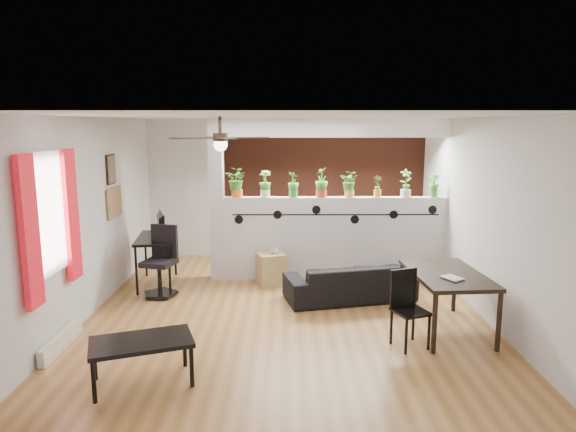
{
  "coord_description": "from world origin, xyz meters",
  "views": [
    {
      "loc": [
        0.02,
        -6.67,
        2.5
      ],
      "look_at": [
        0.04,
        0.6,
        1.2
      ],
      "focal_mm": 32.0,
      "sensor_mm": 36.0,
      "label": 1
    }
  ],
  "objects_px": {
    "potted_plant_5": "(378,185)",
    "potted_plant_6": "(406,182)",
    "cube_shelf": "(271,269)",
    "computer_desk": "(156,241)",
    "potted_plant_1": "(265,183)",
    "folding_chair": "(407,301)",
    "potted_plant_7": "(434,185)",
    "office_chair": "(161,266)",
    "cup": "(274,251)",
    "sofa": "(350,282)",
    "potted_plant_0": "(237,181)",
    "dining_table": "(447,279)",
    "ceiling_fan": "(220,140)",
    "potted_plant_3": "(321,181)",
    "coffee_table": "(141,345)",
    "potted_plant_4": "(350,183)",
    "potted_plant_2": "(293,184)"
  },
  "relations": [
    {
      "from": "potted_plant_5",
      "to": "potted_plant_6",
      "type": "xyz_separation_m",
      "value": [
        0.45,
        0.0,
        0.05
      ]
    },
    {
      "from": "cube_shelf",
      "to": "computer_desk",
      "type": "xyz_separation_m",
      "value": [
        -1.8,
        0.0,
        0.45
      ]
    },
    {
      "from": "potted_plant_1",
      "to": "folding_chair",
      "type": "bearing_deg",
      "value": -56.59
    },
    {
      "from": "potted_plant_7",
      "to": "folding_chair",
      "type": "distance_m",
      "value": 2.97
    },
    {
      "from": "computer_desk",
      "to": "office_chair",
      "type": "bearing_deg",
      "value": -69.44
    },
    {
      "from": "potted_plant_5",
      "to": "cup",
      "type": "bearing_deg",
      "value": -168.41
    },
    {
      "from": "potted_plant_6",
      "to": "cup",
      "type": "height_order",
      "value": "potted_plant_6"
    },
    {
      "from": "sofa",
      "to": "folding_chair",
      "type": "xyz_separation_m",
      "value": [
        0.46,
        -1.55,
        0.26
      ]
    },
    {
      "from": "potted_plant_0",
      "to": "folding_chair",
      "type": "xyz_separation_m",
      "value": [
        2.17,
        -2.6,
        -1.09
      ]
    },
    {
      "from": "dining_table",
      "to": "computer_desk",
      "type": "bearing_deg",
      "value": 155.25
    },
    {
      "from": "potted_plant_7",
      "to": "ceiling_fan",
      "type": "bearing_deg",
      "value": -150.49
    },
    {
      "from": "potted_plant_6",
      "to": "sofa",
      "type": "height_order",
      "value": "potted_plant_6"
    },
    {
      "from": "potted_plant_3",
      "to": "coffee_table",
      "type": "bearing_deg",
      "value": -119.35
    },
    {
      "from": "potted_plant_1",
      "to": "office_chair",
      "type": "xyz_separation_m",
      "value": [
        -1.51,
        -0.86,
        -1.13
      ]
    },
    {
      "from": "dining_table",
      "to": "potted_plant_6",
      "type": "bearing_deg",
      "value": 90.92
    },
    {
      "from": "potted_plant_6",
      "to": "cube_shelf",
      "type": "height_order",
      "value": "potted_plant_6"
    },
    {
      "from": "potted_plant_5",
      "to": "office_chair",
      "type": "height_order",
      "value": "potted_plant_5"
    },
    {
      "from": "potted_plant_3",
      "to": "potted_plant_4",
      "type": "height_order",
      "value": "potted_plant_3"
    },
    {
      "from": "potted_plant_3",
      "to": "dining_table",
      "type": "xyz_separation_m",
      "value": [
        1.39,
        -2.18,
        -0.95
      ]
    },
    {
      "from": "ceiling_fan",
      "to": "potted_plant_0",
      "type": "xyz_separation_m",
      "value": [
        0.02,
        1.8,
        -0.71
      ]
    },
    {
      "from": "folding_chair",
      "to": "cup",
      "type": "bearing_deg",
      "value": 124.73
    },
    {
      "from": "sofa",
      "to": "folding_chair",
      "type": "height_order",
      "value": "folding_chair"
    },
    {
      "from": "potted_plant_2",
      "to": "cube_shelf",
      "type": "xyz_separation_m",
      "value": [
        -0.35,
        -0.34,
        -1.32
      ]
    },
    {
      "from": "potted_plant_0",
      "to": "folding_chair",
      "type": "height_order",
      "value": "potted_plant_0"
    },
    {
      "from": "potted_plant_1",
      "to": "office_chair",
      "type": "relative_size",
      "value": 0.42
    },
    {
      "from": "potted_plant_4",
      "to": "potted_plant_5",
      "type": "height_order",
      "value": "potted_plant_4"
    },
    {
      "from": "folding_chair",
      "to": "office_chair",
      "type": "bearing_deg",
      "value": 151.62
    },
    {
      "from": "ceiling_fan",
      "to": "dining_table",
      "type": "height_order",
      "value": "ceiling_fan"
    },
    {
      "from": "folding_chair",
      "to": "coffee_table",
      "type": "xyz_separation_m",
      "value": [
        -2.78,
        -0.9,
        -0.12
      ]
    },
    {
      "from": "potted_plant_5",
      "to": "cube_shelf",
      "type": "relative_size",
      "value": 0.72
    },
    {
      "from": "ceiling_fan",
      "to": "potted_plant_0",
      "type": "relative_size",
      "value": 2.46
    },
    {
      "from": "cube_shelf",
      "to": "ceiling_fan",
      "type": "bearing_deg",
      "value": -130.61
    },
    {
      "from": "potted_plant_1",
      "to": "potted_plant_5",
      "type": "bearing_deg",
      "value": 0.0
    },
    {
      "from": "potted_plant_0",
      "to": "potted_plant_6",
      "type": "bearing_deg",
      "value": 0.0
    },
    {
      "from": "potted_plant_1",
      "to": "potted_plant_2",
      "type": "bearing_deg",
      "value": -0.0
    },
    {
      "from": "potted_plant_0",
      "to": "potted_plant_5",
      "type": "height_order",
      "value": "potted_plant_0"
    },
    {
      "from": "potted_plant_1",
      "to": "office_chair",
      "type": "distance_m",
      "value": 2.07
    },
    {
      "from": "potted_plant_4",
      "to": "potted_plant_7",
      "type": "relative_size",
      "value": 1.14
    },
    {
      "from": "ceiling_fan",
      "to": "sofa",
      "type": "height_order",
      "value": "ceiling_fan"
    },
    {
      "from": "potted_plant_6",
      "to": "potted_plant_2",
      "type": "bearing_deg",
      "value": -180.0
    },
    {
      "from": "potted_plant_0",
      "to": "potted_plant_6",
      "type": "xyz_separation_m",
      "value": [
        2.71,
        0.0,
        -0.02
      ]
    },
    {
      "from": "potted_plant_7",
      "to": "sofa",
      "type": "bearing_deg",
      "value": -144.16
    },
    {
      "from": "potted_plant_2",
      "to": "potted_plant_4",
      "type": "bearing_deg",
      "value": 0.0
    },
    {
      "from": "potted_plant_4",
      "to": "potted_plant_6",
      "type": "relative_size",
      "value": 0.94
    },
    {
      "from": "potted_plant_6",
      "to": "computer_desk",
      "type": "bearing_deg",
      "value": -175.09
    },
    {
      "from": "potted_plant_0",
      "to": "potted_plant_2",
      "type": "height_order",
      "value": "potted_plant_0"
    },
    {
      "from": "dining_table",
      "to": "coffee_table",
      "type": "height_order",
      "value": "dining_table"
    },
    {
      "from": "potted_plant_7",
      "to": "office_chair",
      "type": "distance_m",
      "value": 4.44
    },
    {
      "from": "potted_plant_5",
      "to": "potted_plant_2",
      "type": "bearing_deg",
      "value": -180.0
    },
    {
      "from": "office_chair",
      "to": "ceiling_fan",
      "type": "bearing_deg",
      "value": -42.3
    }
  ]
}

